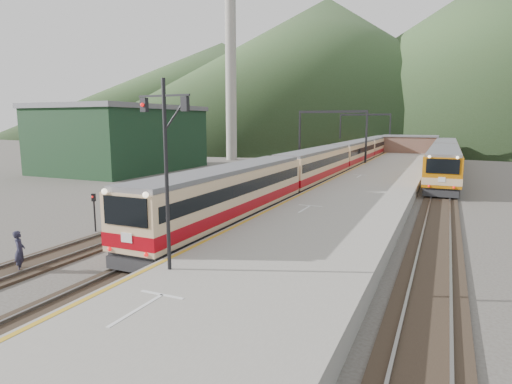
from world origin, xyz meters
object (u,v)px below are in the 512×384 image
at_px(worker, 20,251).
at_px(second_train, 445,156).
at_px(main_train, 354,155).
at_px(signal_mast, 166,156).

bearing_deg(worker, second_train, -66.24).
xyz_separation_m(main_train, signal_mast, (2.60, -46.97, 3.34)).
height_order(second_train, signal_mast, signal_mast).
relative_size(main_train, second_train, 2.19).
distance_m(main_train, worker, 47.73).
bearing_deg(main_train, worker, -95.83).
height_order(main_train, worker, main_train).
distance_m(main_train, second_train, 11.51).
bearing_deg(second_train, worker, -109.15).
height_order(second_train, worker, second_train).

